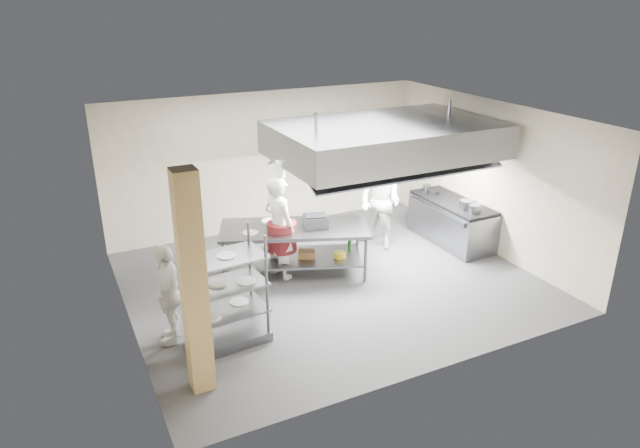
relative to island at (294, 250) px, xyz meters
name	(u,v)px	position (x,y,z in m)	size (l,w,h in m)	color
floor	(331,281)	(0.44, -0.63, -0.46)	(7.00, 7.00, 0.00)	#3A3A3D
ceiling	(332,117)	(0.44, -0.63, 2.54)	(7.00, 7.00, 0.00)	silver
wall_back	(268,161)	(0.44, 2.37, 1.04)	(7.00, 7.00, 0.00)	#AEA38A
wall_left	(120,239)	(-3.06, -0.63, 1.04)	(6.00, 6.00, 0.00)	#AEA38A
wall_right	(489,177)	(3.94, -0.63, 1.04)	(6.00, 6.00, 0.00)	#AEA38A
column	(194,286)	(-2.46, -2.53, 1.04)	(0.30, 0.30, 3.00)	tan
exhaust_hood	(385,139)	(1.74, -0.23, 1.94)	(4.00, 2.50, 0.60)	gray
hood_strip_a	(341,162)	(0.84, -0.23, 1.62)	(1.60, 0.12, 0.04)	white
hood_strip_b	(425,151)	(2.64, -0.23, 1.62)	(1.60, 0.12, 0.04)	white
wall_shelf	(345,153)	(2.24, 2.21, 1.04)	(1.50, 0.28, 0.04)	gray
island	(294,250)	(0.00, 0.00, 0.00)	(2.67, 1.11, 0.91)	gray
island_worktop	(294,229)	(0.00, 0.00, 0.42)	(2.67, 1.11, 0.06)	gray
island_undershelf	(294,257)	(0.00, 0.00, -0.16)	(2.46, 1.00, 0.04)	slate
pass_rack	(226,291)	(-1.82, -1.68, 0.40)	(1.15, 0.67, 1.72)	gray
cooking_range	(451,223)	(3.52, -0.13, -0.04)	(0.80, 2.00, 0.84)	gray
range_top	(453,202)	(3.52, -0.13, 0.41)	(0.78, 1.96, 0.06)	black
chef_head	(279,228)	(-0.29, -0.01, 0.50)	(0.70, 0.46, 1.92)	silver
chef_line	(380,202)	(2.04, 0.33, 0.51)	(0.93, 0.73, 1.92)	silver
chef_plating	(169,294)	(-2.56, -1.27, 0.33)	(0.92, 0.38, 1.57)	silver
griddle	(315,222)	(0.35, -0.17, 0.56)	(0.44, 0.34, 0.21)	slate
wicker_basket	(307,254)	(0.18, -0.14, -0.07)	(0.31, 0.21, 0.14)	brown
stockpot	(466,205)	(3.44, -0.61, 0.53)	(0.26, 0.26, 0.18)	slate
plate_stack	(227,309)	(-1.82, -1.68, 0.10)	(0.28, 0.28, 0.05)	white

